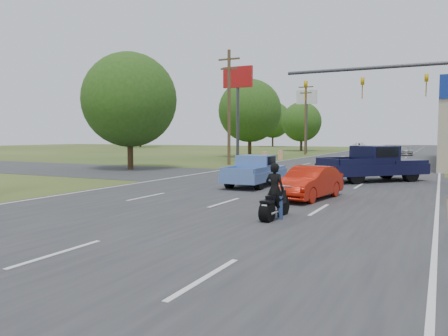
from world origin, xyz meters
The scene contains 23 objects.
ground centered at (0.00, 0.00, 0.00)m, with size 200.00×200.00×0.00m, color #2B431B.
main_road centered at (0.00, 40.00, 0.01)m, with size 15.00×180.00×0.02m, color #2D2D30.
cross_road centered at (0.00, 18.00, 0.01)m, with size 120.00×10.00×0.02m, color #2D2D30.
utility_pole_5 centered at (-9.50, 28.00, 5.32)m, with size 2.00×0.28×10.00m.
utility_pole_6 centered at (-9.50, 52.00, 5.32)m, with size 2.00×0.28×10.00m.
tree_0 centered at (-14.00, 20.00, 5.26)m, with size 7.14×7.14×8.84m.
tree_1 centered at (-13.50, 42.00, 5.57)m, with size 7.56×7.56×9.36m.
tree_2 centered at (-14.20, 66.00, 4.95)m, with size 6.72×6.72×8.32m.
tree_4 centered at (-55.00, 75.00, 6.82)m, with size 9.24×9.24×11.44m.
tree_6 centered at (-30.00, 95.00, 6.51)m, with size 8.82×8.82×10.92m.
barrel_2 centered at (-8.50, 34.00, 0.50)m, with size 0.56×0.56×1.00m, color orange.
barrel_3 centered at (-8.20, 38.00, 0.50)m, with size 0.56×0.56×1.00m, color orange.
pole_sign_left_near centered at (-10.50, 32.00, 7.17)m, with size 3.00×0.35×9.20m.
pole_sign_left_far centered at (-10.50, 56.00, 7.17)m, with size 3.00×0.35×9.20m.
signal_mast centered at (5.82, 17.00, 4.80)m, with size 9.12×0.40×7.00m.
red_convertible centered at (2.59, 10.40, 0.65)m, with size 1.38×3.96×1.30m, color #AF1708.
motorcycle centered at (2.79, 5.77, 0.43)m, with size 0.59×1.92×0.97m.
rider centered at (2.79, 5.80, 0.81)m, with size 0.59×0.39×1.62m, color black.
blue_pickup centered at (-1.10, 13.79, 0.79)m, with size 1.88×4.74×1.56m.
navy_pickup centered at (3.95, 18.86, 1.00)m, with size 5.79×5.91×1.98m.
distant_car_grey centered at (-0.50, 41.85, 0.76)m, with size 1.80×4.47×1.52m, color #56575B.
distant_car_silver centered at (2.95, 55.61, 0.68)m, with size 1.89×4.65×1.35m, color #9F9EA3.
distant_car_white centered at (-5.87, 74.24, 0.68)m, with size 2.25×4.88×1.36m, color silver.
Camera 1 is at (7.26, -6.59, 2.52)m, focal length 35.00 mm.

